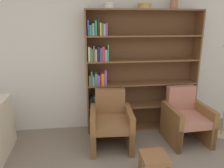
{
  "coord_description": "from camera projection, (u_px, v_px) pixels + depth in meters",
  "views": [
    {
      "loc": [
        -0.8,
        -1.23,
        1.92
      ],
      "look_at": [
        -0.37,
        2.11,
        0.95
      ],
      "focal_mm": 35.0,
      "sensor_mm": 36.0,
      "label": 1
    }
  ],
  "objects": [
    {
      "name": "bowl_slate",
      "position": [
        145.0,
        6.0,
        3.52
      ],
      "size": [
        0.23,
        0.23,
        0.09
      ],
      "color": "tan",
      "rests_on": "bookshelf"
    },
    {
      "name": "wall_back",
      "position": [
        129.0,
        53.0,
        3.89
      ],
      "size": [
        12.0,
        0.06,
        2.75
      ],
      "color": "silver",
      "rests_on": "ground"
    },
    {
      "name": "vase_tall",
      "position": [
        174.0,
        2.0,
        3.56
      ],
      "size": [
        0.12,
        0.12,
        0.27
      ],
      "color": "#A36647",
      "rests_on": "bookshelf"
    },
    {
      "name": "armchair_leather",
      "position": [
        111.0,
        122.0,
        3.43
      ],
      "size": [
        0.68,
        0.71,
        0.87
      ],
      "rotation": [
        0.0,
        0.0,
        3.09
      ],
      "color": "brown",
      "rests_on": "ground"
    },
    {
      "name": "armchair_cushioned",
      "position": [
        186.0,
        118.0,
        3.58
      ],
      "size": [
        0.67,
        0.71,
        0.87
      ],
      "rotation": [
        0.0,
        0.0,
        3.19
      ],
      "color": "brown",
      "rests_on": "ground"
    },
    {
      "name": "bowl_brass",
      "position": [
        109.0,
        5.0,
        3.45
      ],
      "size": [
        0.18,
        0.18,
        0.09
      ],
      "color": "silver",
      "rests_on": "bookshelf"
    },
    {
      "name": "footstool",
      "position": [
        155.0,
        160.0,
        2.65
      ],
      "size": [
        0.32,
        0.32,
        0.36
      ],
      "color": "brown",
      "rests_on": "ground"
    },
    {
      "name": "bookshelf",
      "position": [
        132.0,
        75.0,
        3.83
      ],
      "size": [
        1.96,
        0.3,
        2.11
      ],
      "color": "brown",
      "rests_on": "ground"
    }
  ]
}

